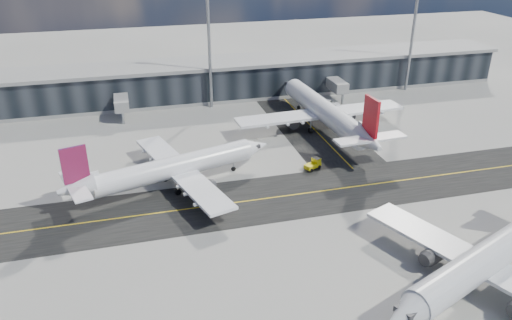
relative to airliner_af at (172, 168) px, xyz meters
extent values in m
plane|color=gray|center=(12.87, -11.36, -3.46)|extent=(300.00, 300.00, 0.00)
cube|color=black|center=(12.87, -7.36, -3.45)|extent=(180.00, 14.00, 0.02)
cube|color=black|center=(30.87, 23.64, -3.45)|extent=(14.00, 50.00, 0.02)
cube|color=yellow|center=(12.87, -7.36, -3.43)|extent=(180.00, 0.25, 0.01)
cube|color=yellow|center=(30.87, 23.64, -3.43)|extent=(0.25, 50.00, 0.01)
cube|color=black|center=(12.87, 43.64, 0.54)|extent=(150.00, 12.00, 8.00)
cube|color=gray|center=(12.87, 43.64, 4.94)|extent=(152.00, 13.00, 0.80)
cube|color=gray|center=(12.87, 43.64, -3.06)|extent=(150.00, 12.20, 0.80)
cube|color=gray|center=(-7.13, 35.64, 0.04)|extent=(3.00, 10.00, 2.40)
cylinder|color=gray|center=(-7.13, 30.64, -2.26)|extent=(0.60, 0.60, 2.40)
cube|color=gray|center=(42.87, 35.64, 0.04)|extent=(3.00, 10.00, 2.40)
cylinder|color=gray|center=(42.87, 30.64, -2.26)|extent=(0.60, 0.60, 2.40)
cylinder|color=gray|center=(12.87, 36.64, 10.54)|extent=(0.70, 0.70, 28.00)
cylinder|color=gray|center=(62.87, 36.64, 10.54)|extent=(0.70, 0.70, 28.00)
cylinder|color=white|center=(0.51, 0.15, 0.06)|extent=(26.32, 10.91, 3.52)
cone|color=white|center=(14.86, 4.42, 0.06)|extent=(5.22, 4.63, 3.52)
cone|color=white|center=(-14.25, -4.25, 0.59)|extent=(6.07, 4.88, 3.52)
cube|color=white|center=(1.36, 0.40, -0.82)|extent=(12.76, 29.95, 0.44)
cylinder|color=#2D2D30|center=(0.69, 5.72, -1.79)|extent=(4.12, 3.00, 2.02)
cylinder|color=#2D2D30|center=(3.71, -4.41, -1.79)|extent=(4.12, 3.00, 2.02)
cube|color=silver|center=(0.69, 5.72, -1.08)|extent=(1.79, 0.84, 0.70)
cube|color=silver|center=(3.71, -4.41, -1.08)|extent=(1.79, 0.84, 0.70)
cube|color=#611547|center=(-13.83, -4.12, 4.29)|extent=(3.66, 1.44, 5.46)
cube|color=white|center=(-14.25, -4.25, 1.12)|extent=(5.38, 10.83, 0.31)
cube|color=#2D2D30|center=(14.43, 4.30, 0.41)|extent=(2.24, 2.36, 0.62)
cylinder|color=gray|center=(10.64, 3.17, -2.40)|extent=(0.26, 0.26, 1.76)
cylinder|color=black|center=(10.64, 3.17, -3.06)|extent=(0.85, 0.52, 0.79)
cylinder|color=black|center=(-1.09, 2.43, -2.98)|extent=(1.05, 0.70, 0.97)
cylinder|color=black|center=(0.42, -2.63, -2.98)|extent=(1.05, 0.70, 0.97)
cylinder|color=white|center=(32.44, 16.96, 0.75)|extent=(6.10, 31.80, 4.21)
cone|color=white|center=(31.36, 34.84, 0.75)|extent=(4.52, 5.51, 4.21)
cone|color=white|center=(33.54, -1.44, 1.39)|extent=(4.59, 6.56, 4.21)
cube|color=white|center=(32.37, 18.02, -0.30)|extent=(36.07, 7.41, 0.53)
cylinder|color=#2D2D30|center=(26.00, 18.69, -1.46)|extent=(2.68, 4.56, 2.42)
cylinder|color=#2D2D30|center=(38.62, 19.45, -1.46)|extent=(2.68, 4.56, 2.42)
cube|color=silver|center=(26.00, 18.69, -0.62)|extent=(0.55, 2.13, 0.84)
cube|color=silver|center=(38.62, 19.45, -0.62)|extent=(0.55, 2.13, 0.84)
cube|color=red|center=(33.51, -0.91, 5.81)|extent=(0.74, 4.45, 6.53)
cube|color=white|center=(33.54, -1.44, 2.02)|extent=(12.80, 3.70, 0.37)
cube|color=#2D2D30|center=(31.39, 34.32, 1.17)|extent=(2.44, 2.24, 0.74)
cylinder|color=gray|center=(31.68, 29.58, -2.20)|extent=(0.27, 0.27, 2.11)
cylinder|color=black|center=(31.68, 29.58, -2.99)|extent=(0.42, 0.97, 0.95)
cylinder|color=black|center=(29.34, 15.72, -2.88)|extent=(0.60, 1.19, 1.16)
cylinder|color=black|center=(35.65, 16.10, -2.88)|extent=(0.60, 1.19, 1.16)
cylinder|color=silver|center=(33.19, -33.03, 0.25)|extent=(27.15, 14.03, 3.71)
cone|color=silver|center=(18.61, -39.04, 0.25)|extent=(5.70, 5.20, 3.71)
cube|color=silver|center=(32.33, -33.38, -0.68)|extent=(16.30, 30.93, 0.46)
cylinder|color=#2D2D30|center=(29.36, -28.59, -1.70)|extent=(4.42, 3.46, 2.13)
cube|color=silver|center=(29.36, -28.59, -0.96)|extent=(1.86, 1.05, 0.74)
cube|color=#2D2D30|center=(19.04, -38.86, 0.62)|extent=(2.49, 2.59, 0.65)
cylinder|color=gray|center=(22.90, -37.27, -2.35)|extent=(0.29, 0.29, 1.86)
cylinder|color=black|center=(22.90, -37.27, -3.04)|extent=(0.90, 0.62, 0.83)
cylinder|color=black|center=(35.11, -35.25, -2.95)|extent=(1.12, 0.82, 1.02)
cylinder|color=black|center=(32.99, -30.10, -2.95)|extent=(1.12, 0.82, 1.02)
cube|color=yellow|center=(23.97, 0.30, -2.71)|extent=(3.31, 2.60, 0.70)
cube|color=yellow|center=(24.78, 0.71, -2.06)|extent=(1.57, 1.66, 0.90)
cube|color=black|center=(24.78, 0.71, -1.71)|extent=(1.46, 1.57, 0.25)
cylinder|color=black|center=(24.58, 1.33, -3.11)|extent=(0.74, 0.54, 0.70)
cylinder|color=black|center=(25.16, 0.17, -3.11)|extent=(0.74, 0.54, 0.70)
cylinder|color=black|center=(22.79, 0.44, -3.11)|extent=(0.74, 0.54, 0.70)
cylinder|color=black|center=(23.37, -0.73, -3.11)|extent=(0.74, 0.54, 0.70)
imported|color=white|center=(39.46, 30.11, -2.76)|extent=(4.93, 5.37, 1.40)
camera|label=1|loc=(-5.20, -71.79, 35.38)|focal=35.00mm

